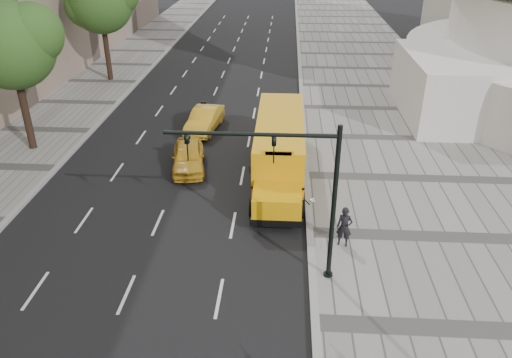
# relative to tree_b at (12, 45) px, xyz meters

# --- Properties ---
(ground) EXTENTS (140.00, 140.00, 0.00)m
(ground) POSITION_rel_tree_b_xyz_m (10.41, -2.66, -6.33)
(ground) COLOR black
(ground) RESTS_ON ground
(sidewalk_museum) EXTENTS (12.00, 140.00, 0.15)m
(sidewalk_museum) POSITION_rel_tree_b_xyz_m (22.41, -2.66, -6.26)
(sidewalk_museum) COLOR gray
(sidewalk_museum) RESTS_ON ground
(sidewalk_far) EXTENTS (6.00, 140.00, 0.15)m
(sidewalk_far) POSITION_rel_tree_b_xyz_m (-0.59, -2.66, -6.26)
(sidewalk_far) COLOR gray
(sidewalk_far) RESTS_ON ground
(curb_museum) EXTENTS (0.30, 140.00, 0.15)m
(curb_museum) POSITION_rel_tree_b_xyz_m (16.41, -2.66, -6.26)
(curb_museum) COLOR gray
(curb_museum) RESTS_ON ground
(curb_far) EXTENTS (0.30, 140.00, 0.15)m
(curb_far) POSITION_rel_tree_b_xyz_m (2.41, -2.66, -6.26)
(curb_far) COLOR gray
(curb_far) RESTS_ON ground
(tree_b) EXTENTS (5.47, 4.86, 8.73)m
(tree_b) POSITION_rel_tree_b_xyz_m (0.00, 0.00, 0.00)
(tree_b) COLOR black
(tree_b) RESTS_ON ground
(tree_c) EXTENTS (5.98, 5.31, 9.33)m
(tree_c) POSITION_rel_tree_b_xyz_m (0.01, 14.72, 0.38)
(tree_c) COLOR black
(tree_c) RESTS_ON ground
(school_bus) EXTENTS (2.96, 11.56, 3.19)m
(school_bus) POSITION_rel_tree_b_xyz_m (14.91, -2.11, -4.57)
(school_bus) COLOR orange
(school_bus) RESTS_ON ground
(taxi_near) EXTENTS (2.44, 4.56, 1.48)m
(taxi_near) POSITION_rel_tree_b_xyz_m (9.83, -1.95, -5.60)
(taxi_near) COLOR gold
(taxi_near) RESTS_ON ground
(taxi_far) EXTENTS (2.19, 4.68, 1.48)m
(taxi_far) POSITION_rel_tree_b_xyz_m (9.85, 3.84, -5.59)
(taxi_far) COLOR gold
(taxi_far) RESTS_ON ground
(pedestrian) EXTENTS (0.74, 0.57, 1.79)m
(pedestrian) POSITION_rel_tree_b_xyz_m (17.77, -9.13, -5.29)
(pedestrian) COLOR black
(pedestrian) RESTS_ON sidewalk_museum
(traffic_signal) EXTENTS (6.18, 0.36, 6.40)m
(traffic_signal) POSITION_rel_tree_b_xyz_m (15.60, -11.25, -2.24)
(traffic_signal) COLOR black
(traffic_signal) RESTS_ON ground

